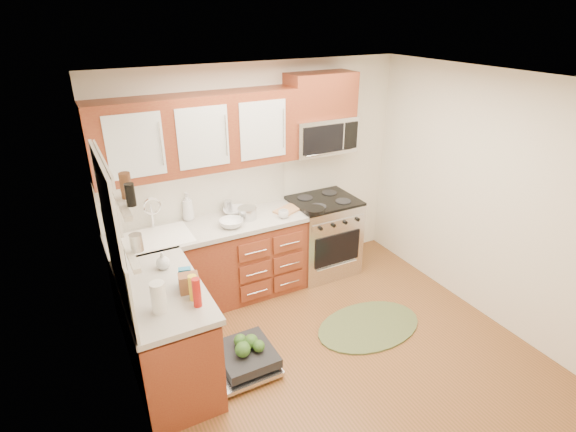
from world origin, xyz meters
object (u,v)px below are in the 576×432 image
skillet (314,210)px  bowl_a (235,211)px  upper_cabinets (197,133)px  cup (283,214)px  range (323,236)px  paper_towel_roll (159,297)px  bowl_b (231,223)px  dishwasher (242,360)px  microwave (321,134)px  stock_pot (247,213)px  cutting_board (288,210)px  rug (369,326)px  sink (161,248)px

skillet → bowl_a: skillet is taller
upper_cabinets → cup: (0.78, -0.32, -0.91)m
range → paper_towel_roll: bearing=-151.1°
cup → bowl_b: bearing=174.1°
dishwasher → paper_towel_roll: paper_towel_roll is taller
microwave → bowl_a: microwave is taller
stock_pot → cutting_board: 0.48m
rug → paper_towel_roll: bearing=-179.4°
range → skillet: (-0.28, -0.24, 0.50)m
microwave → skillet: size_ratio=3.32×
bowl_b → stock_pot: bearing=26.4°
upper_cabinets → paper_towel_roll: upper_cabinets is taller
stock_pot → cup: size_ratio=1.83×
rug → paper_towel_roll: 2.28m
dishwasher → bowl_b: 1.37m
cutting_board → cup: size_ratio=2.72×
range → paper_towel_roll: (-2.20, -1.21, 0.57)m
sink → skillet: (1.65, -0.23, 0.17)m
dishwasher → bowl_a: bowl_a is taller
range → microwave: microwave is taller
upper_cabinets → sink: upper_cabinets is taller
upper_cabinets → cutting_board: (0.91, -0.18, -0.94)m
upper_cabinets → sink: (-0.52, -0.16, -1.07)m
rug → paper_towel_roll: size_ratio=4.63×
cutting_board → paper_towel_roll: 2.07m
range → bowl_a: 1.17m
cup → paper_towel_roll: bearing=-146.6°
microwave → bowl_b: (-1.20, -0.24, -0.74)m
paper_towel_roll → bowl_a: (1.14, 1.38, -0.09)m
sink → dishwasher: (0.39, -1.12, -0.70)m
rug → upper_cabinets: bearing=132.8°
upper_cabinets → rug: 2.61m
upper_cabinets → paper_towel_roll: bearing=-120.3°
cup → sink: bearing=172.6°
microwave → paper_towel_roll: microwave is taller
skillet → paper_towel_roll: size_ratio=0.93×
microwave → range: bearing=-90.0°
sink → stock_pot: stock_pot is taller
paper_towel_roll → cutting_board: bearing=34.7°
sink → bowl_b: bowl_b is taller
stock_pot → bowl_b: bearing=-153.6°
upper_cabinets → skillet: upper_cabinets is taller
upper_cabinets → skillet: size_ratio=8.96×
upper_cabinets → skillet: (1.12, -0.39, -0.90)m
cup → dishwasher: bearing=-133.8°
range → cup: size_ratio=8.50×
microwave → paper_towel_roll: size_ratio=3.08×
upper_cabinets → stock_pot: bearing=-19.6°
skillet → paper_towel_roll: (-1.92, -0.97, 0.08)m
upper_cabinets → cutting_board: size_ratio=6.75×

